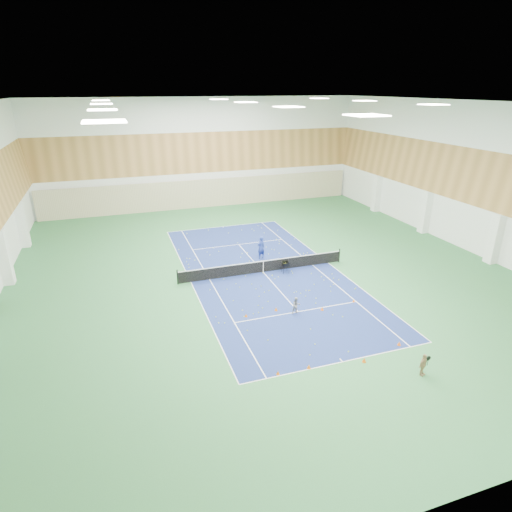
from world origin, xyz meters
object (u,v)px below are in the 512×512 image
at_px(tennis_net, 263,266).
at_px(child_apron, 423,365).
at_px(ball_cart, 285,267).
at_px(coach, 261,248).
at_px(child_court, 296,305).

distance_m(tennis_net, child_apron, 14.37).
bearing_deg(ball_cart, tennis_net, 162.19).
relative_size(tennis_net, coach, 6.71).
xyz_separation_m(child_apron, ball_cart, (-1.56, 13.43, -0.15)).
distance_m(tennis_net, ball_cart, 1.66).
bearing_deg(ball_cart, child_court, -102.96).
bearing_deg(child_apron, coach, 75.13).
distance_m(tennis_net, child_court, 6.54).
bearing_deg(coach, ball_cart, 84.35).
bearing_deg(child_apron, ball_cart, 73.75).
bearing_deg(child_court, coach, 82.99).
height_order(tennis_net, child_apron, child_apron).
distance_m(coach, child_apron, 16.85).
distance_m(child_apron, ball_cart, 13.52).
bearing_deg(tennis_net, child_court, -91.83).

